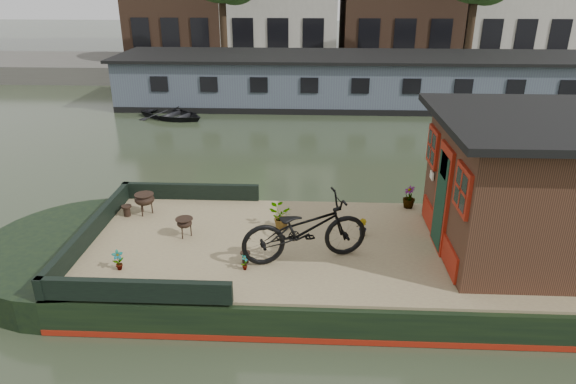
{
  "coord_description": "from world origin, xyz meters",
  "views": [
    {
      "loc": [
        -1.87,
        -8.3,
        5.16
      ],
      "look_at": [
        -2.29,
        0.5,
        1.45
      ],
      "focal_mm": 32.0,
      "sensor_mm": 36.0,
      "label": 1
    }
  ],
  "objects_px": {
    "cabin": "(549,185)",
    "bicycle": "(305,229)",
    "potted_plant_a": "(118,260)",
    "brazier_front": "(185,227)",
    "dinghy": "(173,111)",
    "brazier_rear": "(145,204)"
  },
  "relations": [
    {
      "from": "cabin",
      "to": "bicycle",
      "type": "relative_size",
      "value": 1.83
    },
    {
      "from": "potted_plant_a",
      "to": "brazier_front",
      "type": "xyz_separation_m",
      "value": [
        0.82,
        1.23,
        0.01
      ]
    },
    {
      "from": "brazier_front",
      "to": "dinghy",
      "type": "relative_size",
      "value": 0.14
    },
    {
      "from": "brazier_rear",
      "to": "bicycle",
      "type": "bearing_deg",
      "value": -26.74
    },
    {
      "from": "bicycle",
      "to": "dinghy",
      "type": "relative_size",
      "value": 0.8
    },
    {
      "from": "cabin",
      "to": "dinghy",
      "type": "distance_m",
      "value": 14.83
    },
    {
      "from": "brazier_front",
      "to": "cabin",
      "type": "bearing_deg",
      "value": -1.51
    },
    {
      "from": "potted_plant_a",
      "to": "dinghy",
      "type": "distance_m",
      "value": 12.54
    },
    {
      "from": "cabin",
      "to": "bicycle",
      "type": "bearing_deg",
      "value": -172.46
    },
    {
      "from": "bicycle",
      "to": "brazier_front",
      "type": "distance_m",
      "value": 2.4
    },
    {
      "from": "bicycle",
      "to": "dinghy",
      "type": "bearing_deg",
      "value": 7.78
    },
    {
      "from": "potted_plant_a",
      "to": "brazier_rear",
      "type": "xyz_separation_m",
      "value": [
        -0.22,
        2.17,
        0.04
      ]
    },
    {
      "from": "brazier_rear",
      "to": "dinghy",
      "type": "bearing_deg",
      "value": 101.71
    },
    {
      "from": "cabin",
      "to": "bicycle",
      "type": "xyz_separation_m",
      "value": [
        -4.14,
        -0.55,
        -0.65
      ]
    },
    {
      "from": "brazier_front",
      "to": "potted_plant_a",
      "type": "bearing_deg",
      "value": -123.81
    },
    {
      "from": "bicycle",
      "to": "potted_plant_a",
      "type": "height_order",
      "value": "bicycle"
    },
    {
      "from": "cabin",
      "to": "dinghy",
      "type": "bearing_deg",
      "value": 130.3
    },
    {
      "from": "bicycle",
      "to": "brazier_front",
      "type": "relative_size",
      "value": 5.87
    },
    {
      "from": "cabin",
      "to": "dinghy",
      "type": "xyz_separation_m",
      "value": [
        -9.54,
        11.24,
        -1.59
      ]
    },
    {
      "from": "bicycle",
      "to": "brazier_rear",
      "type": "height_order",
      "value": "bicycle"
    },
    {
      "from": "potted_plant_a",
      "to": "brazier_rear",
      "type": "distance_m",
      "value": 2.19
    },
    {
      "from": "cabin",
      "to": "brazier_rear",
      "type": "xyz_separation_m",
      "value": [
        -7.44,
        1.11,
        -1.01
      ]
    }
  ]
}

